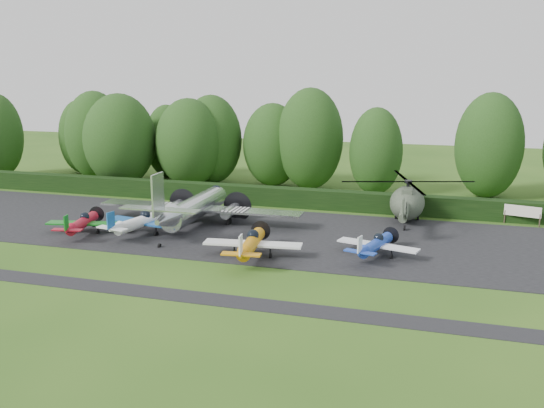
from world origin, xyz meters
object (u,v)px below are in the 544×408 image
(light_plane_red, at_px, (83,223))
(sign_board, at_px, (523,212))
(light_plane_blue, at_px, (376,244))
(light_plane_orange, at_px, (251,243))
(transport_plane, at_px, (194,207))
(helicopter, at_px, (407,200))
(light_plane_white, at_px, (141,222))

(light_plane_red, height_order, sign_board, light_plane_red)
(light_plane_red, distance_m, light_plane_blue, 25.59)
(light_plane_red, distance_m, light_plane_orange, 16.61)
(light_plane_red, relative_size, light_plane_orange, 0.88)
(transport_plane, bearing_deg, light_plane_blue, -14.78)
(transport_plane, distance_m, light_plane_orange, 11.36)
(light_plane_red, relative_size, helicopter, 0.48)
(light_plane_white, relative_size, sign_board, 2.42)
(transport_plane, distance_m, helicopter, 20.08)
(sign_board, bearing_deg, light_plane_blue, -144.87)
(transport_plane, bearing_deg, light_plane_red, -145.38)
(helicopter, relative_size, sign_board, 4.47)
(light_plane_red, xyz_separation_m, helicopter, (27.00, 12.71, 1.09))
(light_plane_orange, distance_m, helicopter, 18.34)
(transport_plane, relative_size, light_plane_white, 2.50)
(light_plane_blue, bearing_deg, light_plane_orange, -176.06)
(light_plane_orange, bearing_deg, helicopter, 61.96)
(helicopter, bearing_deg, light_plane_blue, -95.19)
(light_plane_blue, bearing_deg, light_plane_white, 163.81)
(sign_board, bearing_deg, light_plane_red, -172.98)
(light_plane_red, relative_size, sign_board, 2.16)
(light_plane_red, height_order, helicopter, helicopter)
(transport_plane, height_order, light_plane_red, transport_plane)
(light_plane_blue, bearing_deg, helicopter, 68.60)
(transport_plane, height_order, light_plane_blue, transport_plane)
(light_plane_white, distance_m, light_plane_blue, 20.60)
(helicopter, distance_m, sign_board, 10.67)
(light_plane_red, xyz_separation_m, sign_board, (37.43, 14.70, 0.17))
(light_plane_orange, relative_size, helicopter, 0.55)
(helicopter, bearing_deg, light_plane_white, -151.13)
(transport_plane, relative_size, sign_board, 6.06)
(light_plane_red, relative_size, light_plane_white, 0.89)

